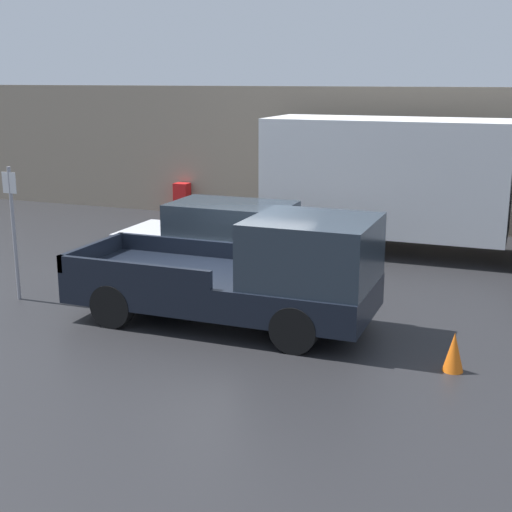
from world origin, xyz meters
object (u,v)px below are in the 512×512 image
at_px(newspaper_box, 182,199).
at_px(parking_sign, 13,226).
at_px(car, 228,242).
at_px(traffic_cone, 454,352).
at_px(pickup_truck, 253,274).
at_px(delivery_truck, 412,181).

bearing_deg(newspaper_box, parking_sign, -83.28).
distance_m(car, traffic_cone, 6.09).
bearing_deg(pickup_truck, newspaper_box, 123.46).
bearing_deg(traffic_cone, car, 146.56).
distance_m(parking_sign, newspaper_box, 9.28).
relative_size(pickup_truck, delivery_truck, 0.70).
relative_size(pickup_truck, car, 1.16).
xyz_separation_m(pickup_truck, delivery_truck, (1.64, 6.39, 0.85)).
relative_size(car, delivery_truck, 0.60).
relative_size(car, traffic_cone, 7.70).
bearing_deg(delivery_truck, parking_sign, -134.41).
distance_m(parking_sign, traffic_cone, 8.41).
relative_size(pickup_truck, newspaper_box, 5.38).
xyz_separation_m(car, parking_sign, (-3.25, -2.79, 0.63)).
height_order(delivery_truck, newspaper_box, delivery_truck).
xyz_separation_m(delivery_truck, parking_sign, (-6.47, -6.61, -0.32)).
xyz_separation_m(parking_sign, traffic_cone, (8.32, -0.56, -1.16)).
xyz_separation_m(pickup_truck, traffic_cone, (3.48, -0.77, -0.63)).
xyz_separation_m(parking_sign, newspaper_box, (-1.08, 9.16, -0.96)).
bearing_deg(traffic_cone, parking_sign, 176.17).
relative_size(delivery_truck, parking_sign, 2.95).
relative_size(car, newspaper_box, 4.66).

